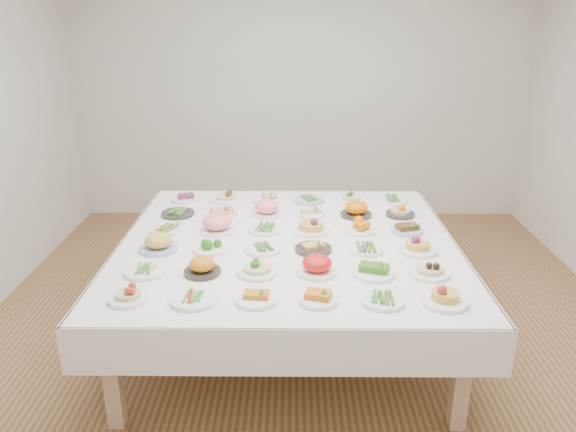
{
  "coord_description": "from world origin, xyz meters",
  "views": [
    {
      "loc": [
        -0.1,
        -3.77,
        2.26
      ],
      "look_at": [
        -0.13,
        -0.0,
        0.88
      ],
      "focal_mm": 35.0,
      "sensor_mm": 36.0,
      "label": 1
    }
  ],
  "objects_px": {
    "display_table": "(288,249)",
    "dish_35": "(392,198)",
    "dish_0": "(128,291)",
    "dish_18": "(168,228)"
  },
  "relations": [
    {
      "from": "display_table",
      "to": "dish_35",
      "type": "distance_m",
      "value": 1.23
    },
    {
      "from": "dish_0",
      "to": "dish_18",
      "type": "distance_m",
      "value": 1.04
    },
    {
      "from": "dish_35",
      "to": "display_table",
      "type": "bearing_deg",
      "value": -135.29
    },
    {
      "from": "dish_0",
      "to": "dish_35",
      "type": "relative_size",
      "value": 0.9
    },
    {
      "from": "dish_18",
      "to": "dish_35",
      "type": "relative_size",
      "value": 0.96
    },
    {
      "from": "dish_18",
      "to": "dish_0",
      "type": "bearing_deg",
      "value": -89.92
    },
    {
      "from": "display_table",
      "to": "dish_18",
      "type": "bearing_deg",
      "value": 168.56
    },
    {
      "from": "dish_0",
      "to": "dish_18",
      "type": "height_order",
      "value": "dish_0"
    },
    {
      "from": "display_table",
      "to": "dish_18",
      "type": "height_order",
      "value": "dish_18"
    },
    {
      "from": "dish_0",
      "to": "dish_35",
      "type": "bearing_deg",
      "value": 44.64
    }
  ]
}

